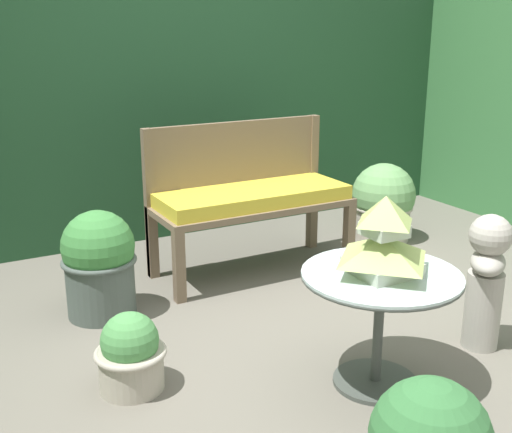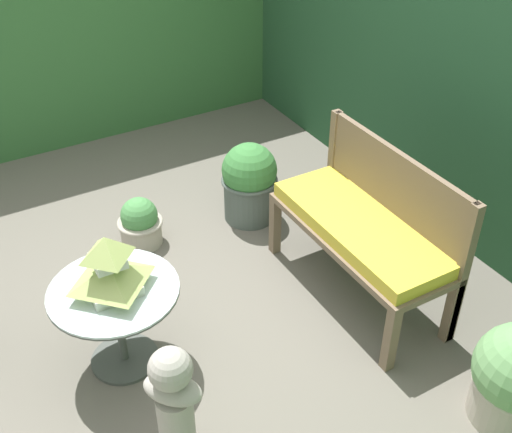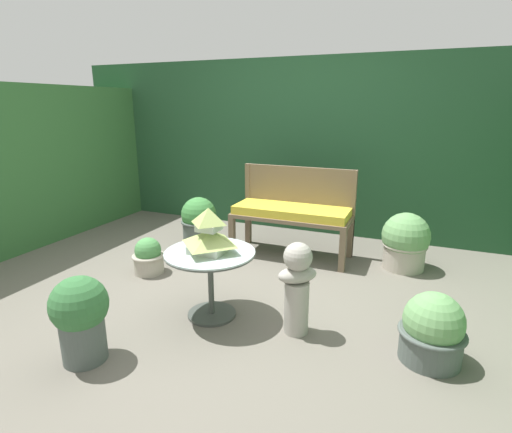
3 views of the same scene
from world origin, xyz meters
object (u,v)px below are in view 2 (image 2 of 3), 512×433
object	(u,v)px
patio_table	(116,305)
pagoda_birdhouse	(110,268)
potted_plant_path_edge	(139,223)
garden_bust	(174,400)
garden_bench	(359,232)
potted_plant_bench_left	(249,182)

from	to	relation	value
patio_table	pagoda_birdhouse	distance (m)	0.25
potted_plant_path_edge	garden_bust	bearing A→B (deg)	-15.44
patio_table	potted_plant_path_edge	world-z (taller)	patio_table
pagoda_birdhouse	potted_plant_path_edge	bearing A→B (deg)	153.50
patio_table	garden_bust	size ratio (longest dim) A/B	1.01
garden_bench	garden_bust	size ratio (longest dim) A/B	1.84
garden_bench	pagoda_birdhouse	bearing A→B (deg)	-96.70
garden_bench	garden_bust	world-z (taller)	garden_bust
potted_plant_bench_left	potted_plant_path_edge	bearing A→B (deg)	-96.81
garden_bench	potted_plant_path_edge	distance (m)	1.52
garden_bust	potted_plant_path_edge	size ratio (longest dim) A/B	1.91
garden_bench	patio_table	size ratio (longest dim) A/B	1.83
patio_table	potted_plant_bench_left	size ratio (longest dim) A/B	1.16
pagoda_birdhouse	garden_bench	bearing A→B (deg)	83.30
patio_table	pagoda_birdhouse	xyz separation A→B (m)	(0.00, -0.00, 0.25)
garden_bench	patio_table	distance (m)	1.46
pagoda_birdhouse	garden_bust	bearing A→B (deg)	2.30
pagoda_birdhouse	potted_plant_path_edge	distance (m)	1.19
patio_table	garden_bust	bearing A→B (deg)	2.30
patio_table	potted_plant_bench_left	xyz separation A→B (m)	(-0.86, 1.29, -0.12)
potted_plant_path_edge	potted_plant_bench_left	bearing A→B (deg)	83.19
garden_bench	pagoda_birdhouse	world-z (taller)	pagoda_birdhouse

